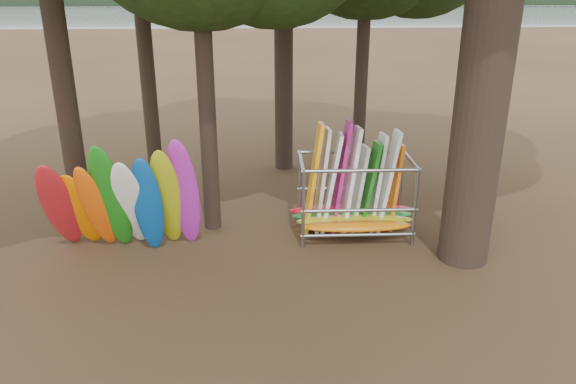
{
  "coord_description": "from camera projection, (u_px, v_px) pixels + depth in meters",
  "views": [
    {
      "loc": [
        -0.12,
        -10.85,
        6.23
      ],
      "look_at": [
        0.42,
        1.5,
        1.4
      ],
      "focal_mm": 35.0,
      "sensor_mm": 36.0,
      "label": 1
    }
  ],
  "objects": [
    {
      "name": "storage_rack",
      "position": [
        354.0,
        198.0,
        14.1
      ],
      "size": [
        3.24,
        1.59,
        2.91
      ],
      "color": "slate",
      "rests_on": "ground"
    },
    {
      "name": "ground",
      "position": [
        272.0,
        276.0,
        12.37
      ],
      "size": [
        120.0,
        120.0,
        0.0
      ],
      "primitive_type": "plane",
      "color": "#47331E",
      "rests_on": "ground"
    },
    {
      "name": "kayak_row",
      "position": [
        123.0,
        203.0,
        12.86
      ],
      "size": [
        3.66,
        1.9,
        3.07
      ],
      "color": "red",
      "rests_on": "ground"
    },
    {
      "name": "lake",
      "position": [
        264.0,
        28.0,
        68.2
      ],
      "size": [
        160.0,
        160.0,
        0.0
      ],
      "primitive_type": "plane",
      "color": "gray",
      "rests_on": "ground"
    }
  ]
}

